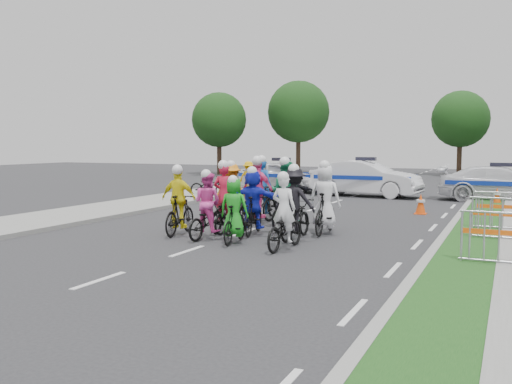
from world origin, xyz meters
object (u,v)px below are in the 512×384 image
at_px(rider_12, 263,198).
at_px(marshal_hiviz, 249,177).
at_px(rider_9, 258,198).
at_px(tree_3, 298,112).
at_px(police_car_0, 281,176).
at_px(tree_4, 460,119).
at_px(police_car_2, 501,184).
at_px(rider_3, 179,208).
at_px(rider_6, 225,208).
at_px(cone_0, 421,204).
at_px(tree_0, 219,120).
at_px(rider_5, 253,206).
at_px(police_car_1, 366,178).
at_px(rider_8, 286,202).
at_px(rider_1, 234,216).
at_px(parked_bike, 209,186).
at_px(rider_2, 208,213).
at_px(rider_10, 232,198).
at_px(rider_4, 295,210).
at_px(rider_11, 290,198).
at_px(rider_7, 325,206).
at_px(rider_0, 284,224).
at_px(cone_1, 497,197).

bearing_deg(rider_12, marshal_hiviz, -58.45).
xyz_separation_m(rider_9, tree_3, (-8.68, 27.35, 4.10)).
bearing_deg(police_car_0, tree_4, -12.39).
bearing_deg(police_car_2, rider_12, 142.28).
xyz_separation_m(tree_3, tree_4, (12.00, 2.00, -0.70)).
xyz_separation_m(rider_3, rider_6, (0.79, 1.09, -0.07)).
relative_size(cone_0, tree_0, 0.11).
relative_size(rider_5, police_car_1, 0.37).
bearing_deg(rider_6, marshal_hiviz, -73.61).
relative_size(rider_8, police_car_0, 0.46).
distance_m(rider_1, rider_3, 1.97).
height_order(rider_6, police_car_1, rider_6).
bearing_deg(cone_0, parked_bike, 165.98).
relative_size(rider_2, rider_9, 0.87).
xyz_separation_m(police_car_2, tree_3, (-15.21, 17.11, 4.16)).
distance_m(rider_10, police_car_0, 11.57).
distance_m(rider_4, rider_12, 3.96).
height_order(marshal_hiviz, tree_0, tree_0).
distance_m(police_car_1, police_car_2, 5.69).
xyz_separation_m(rider_11, tree_0, (-14.42, 22.55, 3.44)).
distance_m(rider_4, police_car_0, 14.46).
bearing_deg(rider_4, marshal_hiviz, -59.00).
xyz_separation_m(rider_4, rider_10, (-2.82, 2.09, -0.00)).
relative_size(rider_7, police_car_2, 0.39).
bearing_deg(rider_11, police_car_0, -78.36).
distance_m(rider_2, rider_3, 1.00).
relative_size(rider_4, tree_4, 0.30).
bearing_deg(rider_10, tree_3, -78.97).
bearing_deg(rider_2, rider_10, -70.73).
relative_size(rider_1, rider_9, 0.81).
relative_size(rider_0, rider_10, 0.94).
distance_m(rider_8, police_car_2, 12.10).
distance_m(rider_8, rider_10, 2.07).
relative_size(rider_5, rider_11, 1.04).
distance_m(marshal_hiviz, cone_0, 10.04).
xyz_separation_m(rider_7, cone_1, (4.03, 9.55, -0.43)).
xyz_separation_m(rider_2, rider_12, (-0.25, 4.07, 0.01)).
bearing_deg(cone_0, rider_7, -107.34).
distance_m(rider_6, tree_4, 31.39).
height_order(rider_6, cone_0, rider_6).
bearing_deg(tree_0, cone_1, -36.34).
relative_size(marshal_hiviz, parked_bike, 0.82).
bearing_deg(tree_3, parked_bike, -81.09).
distance_m(rider_2, rider_4, 2.21).
relative_size(rider_1, cone_0, 2.38).
xyz_separation_m(rider_1, rider_9, (-0.82, 3.26, 0.13)).
distance_m(cone_0, cone_1, 4.68).
height_order(rider_4, rider_5, rider_4).
bearing_deg(rider_0, tree_4, -88.43).
bearing_deg(police_car_2, rider_0, 161.94).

